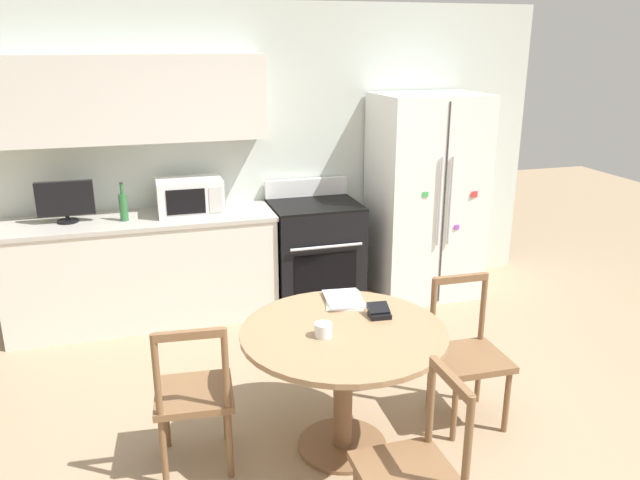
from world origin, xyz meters
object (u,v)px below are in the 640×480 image
Objects in this scene: countertop_tv at (65,200)px; dining_chair_near at (413,472)px; candle_glass at (323,331)px; counter_bottle at (123,206)px; dining_chair_right at (468,355)px; oven_range at (315,252)px; dining_chair_left at (194,396)px; microwave at (190,197)px; refrigerator at (425,197)px; wallet at (379,312)px.

countertop_tv reaches higher than dining_chair_near.
counter_bottle is at bearing 115.33° from candle_glass.
dining_chair_near is at bearing -61.56° from countertop_tv.
candle_glass is at bearing 8.51° from dining_chair_right.
dining_chair_left is at bearing -121.96° from oven_range.
oven_range is 1.20× the size of dining_chair_right.
dining_chair_left is at bearing 1.21° from dining_chair_right.
candle_glass is (-0.58, -2.17, 0.32)m from oven_range.
countertop_tv is at bearing 28.19° from dining_chair_near.
refrigerator is at bearing -2.48° from microwave.
dining_chair_left is 9.43× the size of candle_glass.
dining_chair_left reaches higher than candle_glass.
wallet is (-1.23, -1.97, -0.14)m from refrigerator.
countertop_tv is at bearing 131.55° from wallet.
dining_chair_right is (1.45, -2.10, -0.61)m from microwave.
dining_chair_right is at bearing -108.02° from refrigerator.
dining_chair_left reaches higher than wallet.
dining_chair_near is (-0.40, -2.96, -0.03)m from oven_range.
microwave is 2.62m from dining_chair_right.
dining_chair_near is 1.19m from dining_chair_right.
countertop_tv is at bearing 114.87° from dining_chair_left.
countertop_tv is at bearing 178.61° from oven_range.
countertop_tv is 3.16× the size of wallet.
dining_chair_left is at bearing -178.55° from wallet.
dining_chair_near is (1.20, -2.93, -0.58)m from counter_bottle.
countertop_tv is 2.78m from wallet.
dining_chair_left is (0.75, -2.09, -0.65)m from countertop_tv.
dining_chair_left is (-2.31, -1.99, -0.48)m from refrigerator.
refrigerator reaches higher than countertop_tv.
oven_range is 2.05m from wallet.
dining_chair_right is 1.00× the size of dining_chair_left.
microwave is 0.59× the size of dining_chair_left.
oven_range is (-1.03, 0.05, -0.45)m from refrigerator.
dining_chair_near is 1.03m from wallet.
countertop_tv is 0.48× the size of dining_chair_near.
refrigerator is at bearing -0.51° from counter_bottle.
dining_chair_near is at bearing -76.99° from candle_glass.
dining_chair_left is at bearing -95.74° from microwave.
oven_range is 7.90× the size of wallet.
countertop_tv is 0.48× the size of dining_chair_right.
candle_glass reaches higher than wallet.
dining_chair_near is at bearing 50.84° from dining_chair_right.
oven_range reaches higher than candle_glass.
counter_bottle reaches higher than wallet.
dining_chair_right and dining_chair_left have the same top height.
oven_range is 2.12m from countertop_tv.
dining_chair_near is 0.88m from candle_glass.
counter_bottle is 0.34× the size of dining_chair_right.
microwave is at bearing 112.87° from wallet.
wallet is at bearing -67.13° from microwave.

